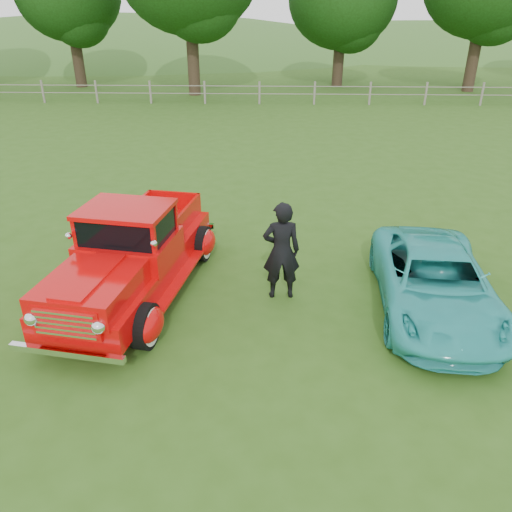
{
  "coord_description": "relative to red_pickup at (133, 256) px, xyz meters",
  "views": [
    {
      "loc": [
        0.82,
        -6.27,
        4.94
      ],
      "look_at": [
        0.55,
        1.2,
        1.15
      ],
      "focal_mm": 35.0,
      "sensor_mm": 36.0,
      "label": 1
    }
  ],
  "objects": [
    {
      "name": "ground",
      "position": [
        1.75,
        -1.82,
        -0.8
      ],
      "size": [
        140.0,
        140.0,
        0.0
      ],
      "primitive_type": "plane",
      "color": "#2D5316",
      "rests_on": "ground"
    },
    {
      "name": "distant_hills",
      "position": [
        -2.34,
        57.64,
        -5.34
      ],
      "size": [
        116.0,
        60.0,
        18.0
      ],
      "color": "#2F5E22",
      "rests_on": "ground"
    },
    {
      "name": "fence_line",
      "position": [
        1.75,
        20.18,
        -0.19
      ],
      "size": [
        48.0,
        0.12,
        1.2
      ],
      "color": "gray",
      "rests_on": "ground"
    },
    {
      "name": "red_pickup",
      "position": [
        0.0,
        0.0,
        0.0
      ],
      "size": [
        2.8,
        5.2,
        1.78
      ],
      "rotation": [
        0.0,
        0.0,
        -0.16
      ],
      "color": "black",
      "rests_on": "ground"
    },
    {
      "name": "teal_sedan",
      "position": [
        5.43,
        -0.38,
        -0.23
      ],
      "size": [
        2.2,
        4.23,
        1.14
      ],
      "primitive_type": "imported",
      "rotation": [
        0.0,
        0.0,
        -0.08
      ],
      "color": "#2BAEAA",
      "rests_on": "ground"
    },
    {
      "name": "man",
      "position": [
        2.73,
        0.0,
        0.14
      ],
      "size": [
        0.73,
        0.51,
        1.88
      ],
      "primitive_type": "imported",
      "rotation": [
        0.0,
        0.0,
        3.24
      ],
      "color": "black",
      "rests_on": "ground"
    }
  ]
}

